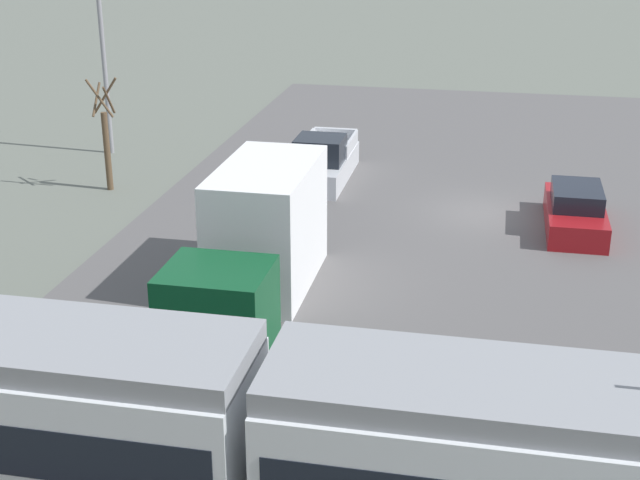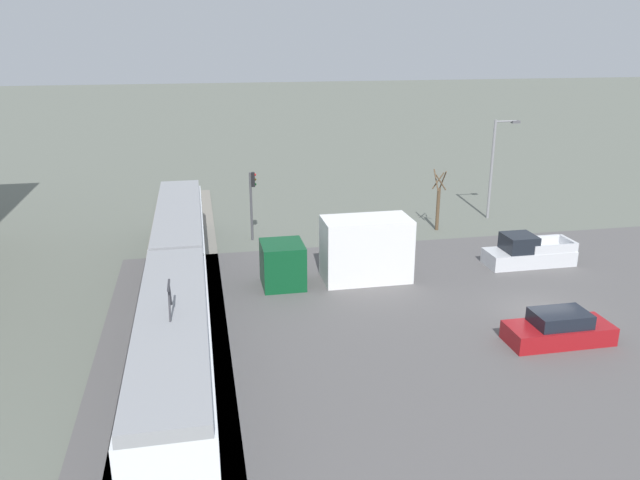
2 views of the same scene
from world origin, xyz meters
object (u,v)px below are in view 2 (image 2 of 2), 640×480
object	(u,v)px
street_tree	(438,203)
street_lamp_near_crossing	(495,162)
pickup_truck	(527,253)
box_truck	(346,253)
light_rail_tram	(178,282)
traffic_light_pole	(252,196)
sedan_car_0	(559,329)

from	to	relation	value
street_tree	street_lamp_near_crossing	world-z (taller)	street_lamp_near_crossing
pickup_truck	street_lamp_near_crossing	xyz separation A→B (m)	(9.94, -2.48, 3.49)
pickup_truck	street_lamp_near_crossing	size ratio (longest dim) A/B	0.71
box_truck	street_lamp_near_crossing	distance (m)	17.36
light_rail_tram	traffic_light_pole	size ratio (longest dim) A/B	6.38
box_truck	pickup_truck	size ratio (longest dim) A/B	1.57
light_rail_tram	street_lamp_near_crossing	distance (m)	26.26
street_tree	street_lamp_near_crossing	size ratio (longest dim) A/B	0.59
light_rail_tram	box_truck	distance (m)	9.38
light_rail_tram	traffic_light_pole	xyz separation A→B (m)	(11.04, -4.69, 1.31)
box_truck	street_tree	xyz separation A→B (m)	(8.26, -8.60, 0.24)
pickup_truck	sedan_car_0	world-z (taller)	pickup_truck
light_rail_tram	street_lamp_near_crossing	bearing A→B (deg)	-60.46
light_rail_tram	pickup_truck	size ratio (longest dim) A/B	5.63
sedan_car_0	street_tree	distance (m)	17.30
box_truck	sedan_car_0	distance (m)	11.79
street_tree	traffic_light_pole	bearing A→B (deg)	88.89
box_truck	traffic_light_pole	distance (m)	9.64
street_tree	box_truck	bearing A→B (deg)	133.82
light_rail_tram	box_truck	xyz separation A→B (m)	(2.53, -9.04, -0.00)
traffic_light_pole	street_tree	size ratio (longest dim) A/B	1.07
sedan_car_0	traffic_light_pole	xyz separation A→B (m)	(17.48, 11.93, 2.35)
sedan_car_0	street_lamp_near_crossing	bearing A→B (deg)	162.44
pickup_truck	street_lamp_near_crossing	distance (m)	10.82
box_truck	street_tree	bearing A→B (deg)	-46.18
pickup_truck	street_lamp_near_crossing	bearing A→B (deg)	-14.01
traffic_light_pole	street_lamp_near_crossing	size ratio (longest dim) A/B	0.63
street_lamp_near_crossing	traffic_light_pole	bearing A→B (deg)	95.84
pickup_truck	sedan_car_0	distance (m)	10.06
sedan_car_0	street_lamp_near_crossing	world-z (taller)	street_lamp_near_crossing
light_rail_tram	traffic_light_pole	bearing A→B (deg)	-23.03
light_rail_tram	pickup_truck	xyz separation A→B (m)	(2.94, -20.25, -0.93)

